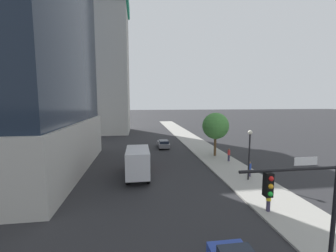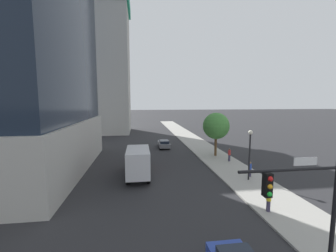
# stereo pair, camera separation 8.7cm
# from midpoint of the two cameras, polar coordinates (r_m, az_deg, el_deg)

# --- Properties ---
(sidewalk) EXTENTS (4.95, 120.00, 0.15)m
(sidewalk) POSITION_cam_midpoint_polar(r_m,az_deg,el_deg) (29.44, 14.53, -9.70)
(sidewalk) COLOR #9E9B93
(sidewalk) RESTS_ON ground
(construction_building) EXTENTS (19.47, 20.31, 41.98)m
(construction_building) POSITION_cam_midpoint_polar(r_m,az_deg,el_deg) (60.25, -18.36, 16.08)
(construction_building) COLOR #B2AFA8
(construction_building) RESTS_ON ground
(traffic_light_pole) EXTENTS (4.85, 0.48, 5.83)m
(traffic_light_pole) POSITION_cam_midpoint_polar(r_m,az_deg,el_deg) (11.87, 32.39, -15.12)
(traffic_light_pole) COLOR black
(traffic_light_pole) RESTS_ON sidewalk
(street_lamp) EXTENTS (0.44, 0.44, 5.16)m
(street_lamp) POSITION_cam_midpoint_polar(r_m,az_deg,el_deg) (23.55, 20.60, -5.20)
(street_lamp) COLOR black
(street_lamp) RESTS_ON sidewalk
(street_tree) EXTENTS (3.89, 3.89, 6.40)m
(street_tree) POSITION_cam_midpoint_polar(r_m,az_deg,el_deg) (32.50, 12.36, 0.00)
(street_tree) COLOR brown
(street_tree) RESTS_ON sidewalk
(car_gray) EXTENTS (1.84, 4.28, 1.43)m
(car_gray) POSITION_cam_midpoint_polar(r_m,az_deg,el_deg) (38.26, -1.30, -4.71)
(car_gray) COLOR slate
(car_gray) RESTS_ON ground
(box_truck) EXTENTS (2.38, 6.95, 3.25)m
(box_truck) POSITION_cam_midpoint_polar(r_m,az_deg,el_deg) (23.94, -8.08, -8.98)
(box_truck) COLOR #B21E1E
(box_truck) RESTS_ON ground
(pedestrian_yellow_shirt) EXTENTS (0.34, 0.34, 1.66)m
(pedestrian_yellow_shirt) POSITION_cam_midpoint_polar(r_m,az_deg,el_deg) (18.30, 24.86, -17.29)
(pedestrian_yellow_shirt) COLOR #38334C
(pedestrian_yellow_shirt) RESTS_ON sidewalk
(pedestrian_red_shirt) EXTENTS (0.34, 0.34, 1.73)m
(pedestrian_red_shirt) POSITION_cam_midpoint_polar(r_m,az_deg,el_deg) (30.56, 15.67, -7.27)
(pedestrian_red_shirt) COLOR #38334C
(pedestrian_red_shirt) RESTS_ON sidewalk
(pedestrian_blue_shirt) EXTENTS (0.34, 0.34, 1.61)m
(pedestrian_blue_shirt) POSITION_cam_midpoint_polar(r_m,az_deg,el_deg) (25.28, 20.63, -10.53)
(pedestrian_blue_shirt) COLOR #38334C
(pedestrian_blue_shirt) RESTS_ON sidewalk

